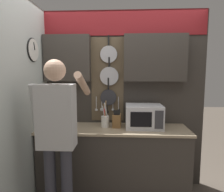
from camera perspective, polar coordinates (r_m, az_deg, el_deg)
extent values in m
plane|color=brown|center=(3.09, 0.43, -25.82)|extent=(14.00, 14.00, 0.00)
cube|color=#38332D|center=(2.87, 0.44, -18.28)|extent=(1.95, 0.55, 0.90)
cube|color=tan|center=(2.71, 0.45, -9.39)|extent=(1.98, 0.58, 0.03)
cube|color=#38332D|center=(2.92, 0.73, -1.18)|extent=(2.55, 0.04, 2.52)
cube|color=maroon|center=(2.94, 0.74, 20.19)|extent=(2.51, 0.02, 0.34)
cube|color=#38332D|center=(2.90, -12.60, 10.46)|extent=(0.64, 0.16, 0.63)
cube|color=#38332D|center=(2.83, 12.13, 10.56)|extent=(0.84, 0.16, 0.63)
cube|color=brown|center=(2.87, -1.32, 4.71)|extent=(0.47, 0.01, 1.19)
cylinder|color=#B7B7BC|center=(2.85, -0.96, 11.83)|extent=(0.24, 0.02, 0.24)
cube|color=black|center=(2.87, -0.98, 15.62)|extent=(0.02, 0.02, 0.14)
cylinder|color=#B7B7BC|center=(2.84, -0.80, 5.69)|extent=(0.26, 0.02, 0.26)
cube|color=black|center=(2.84, -0.82, 9.71)|extent=(0.02, 0.02, 0.14)
cylinder|color=#2D2D33|center=(2.87, -1.04, -0.41)|extent=(0.23, 0.02, 0.23)
cube|color=black|center=(2.84, -1.06, 3.53)|extent=(0.02, 0.02, 0.17)
cylinder|color=silver|center=(2.90, -4.51, -1.94)|extent=(0.01, 0.01, 0.18)
ellipsoid|color=silver|center=(2.91, -4.49, -3.94)|extent=(0.04, 0.01, 0.04)
cylinder|color=silver|center=(2.89, -2.93, -1.87)|extent=(0.01, 0.01, 0.17)
ellipsoid|color=silver|center=(2.90, -2.92, -3.88)|extent=(0.06, 0.01, 0.05)
cylinder|color=black|center=(2.88, -1.34, -2.23)|extent=(0.01, 0.01, 0.21)
ellipsoid|color=black|center=(2.90, -1.34, -4.53)|extent=(0.05, 0.01, 0.04)
cylinder|color=silver|center=(2.87, 0.25, -1.95)|extent=(0.01, 0.01, 0.18)
ellipsoid|color=silver|center=(2.89, 0.25, -3.91)|extent=(0.04, 0.01, 0.04)
cylinder|color=silver|center=(2.88, 1.85, -2.54)|extent=(0.01, 0.01, 0.24)
ellipsoid|color=silver|center=(2.90, 1.84, -5.12)|extent=(0.05, 0.01, 0.04)
cube|color=silver|center=(2.48, -24.10, -3.25)|extent=(0.04, 1.60, 2.52)
cylinder|color=white|center=(2.68, -21.59, 12.13)|extent=(0.02, 0.27, 0.27)
torus|color=black|center=(2.69, -21.67, 12.13)|extent=(0.02, 0.29, 0.29)
cube|color=black|center=(2.69, -21.33, 13.11)|extent=(0.01, 0.03, 0.09)
cube|color=silver|center=(2.72, 9.07, -5.73)|extent=(0.48, 0.37, 0.31)
cube|color=black|center=(2.53, 8.30, -6.67)|extent=(0.27, 0.01, 0.19)
cube|color=#333338|center=(2.56, 13.30, -6.63)|extent=(0.11, 0.01, 0.23)
cube|color=brown|center=(2.72, 1.39, -7.06)|extent=(0.12, 0.16, 0.18)
cylinder|color=black|center=(2.66, 0.58, -4.67)|extent=(0.02, 0.03, 0.07)
cylinder|color=black|center=(2.66, 0.90, -4.75)|extent=(0.02, 0.03, 0.06)
cylinder|color=black|center=(2.66, 1.22, -4.75)|extent=(0.02, 0.03, 0.06)
cylinder|color=black|center=(2.66, 1.53, -4.73)|extent=(0.02, 0.03, 0.07)
cylinder|color=black|center=(2.66, 1.85, -4.65)|extent=(0.02, 0.03, 0.07)
cylinder|color=black|center=(2.66, 2.17, -4.56)|extent=(0.02, 0.03, 0.08)
cylinder|color=white|center=(2.73, -1.98, -7.27)|extent=(0.11, 0.11, 0.15)
cylinder|color=tan|center=(2.70, -2.00, -4.94)|extent=(0.04, 0.05, 0.26)
cylinder|color=silver|center=(2.71, -2.29, -5.17)|extent=(0.06, 0.03, 0.23)
cylinder|color=red|center=(2.71, -2.06, -5.59)|extent=(0.03, 0.04, 0.19)
cylinder|color=silver|center=(2.70, -2.05, -4.75)|extent=(0.02, 0.05, 0.28)
cylinder|color=black|center=(2.73, -2.10, -4.63)|extent=(0.02, 0.07, 0.27)
cylinder|color=silver|center=(2.71, -1.58, -4.91)|extent=(0.05, 0.03, 0.26)
cylinder|color=tan|center=(2.71, -1.99, -4.47)|extent=(0.04, 0.06, 0.30)
cylinder|color=tan|center=(2.71, -2.08, -4.97)|extent=(0.03, 0.04, 0.25)
cylinder|color=#383842|center=(2.46, -17.13, -23.34)|extent=(0.12, 0.12, 0.88)
cylinder|color=#383842|center=(2.41, -12.74, -23.90)|extent=(0.12, 0.12, 0.88)
cube|color=#BCBCBC|center=(2.15, -15.61, -5.59)|extent=(0.38, 0.22, 0.66)
sphere|color=#DBAD8E|center=(2.10, -16.03, 7.07)|extent=(0.22, 0.22, 0.22)
cylinder|color=#BCBCBC|center=(2.25, -21.01, -4.18)|extent=(0.08, 0.18, 0.59)
cylinder|color=#DBAD8E|center=(2.31, -8.27, 3.25)|extent=(0.08, 0.57, 0.31)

